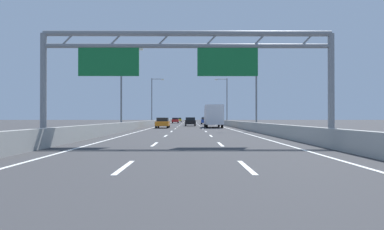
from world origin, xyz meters
TOP-DOWN VIEW (x-y plane):
  - ground_plane at (0.00, 100.00)m, footprint 260.00×260.00m
  - lane_dash_left_1 at (-1.80, 12.50)m, footprint 0.16×3.00m
  - lane_dash_left_2 at (-1.80, 21.50)m, footprint 0.16×3.00m
  - lane_dash_left_3 at (-1.80, 30.50)m, footprint 0.16×3.00m
  - lane_dash_left_4 at (-1.80, 39.50)m, footprint 0.16×3.00m
  - lane_dash_left_5 at (-1.80, 48.50)m, footprint 0.16×3.00m
  - lane_dash_left_6 at (-1.80, 57.50)m, footprint 0.16×3.00m
  - lane_dash_left_7 at (-1.80, 66.50)m, footprint 0.16×3.00m
  - lane_dash_left_8 at (-1.80, 75.50)m, footprint 0.16×3.00m
  - lane_dash_left_9 at (-1.80, 84.50)m, footprint 0.16×3.00m
  - lane_dash_left_10 at (-1.80, 93.50)m, footprint 0.16×3.00m
  - lane_dash_left_11 at (-1.80, 102.50)m, footprint 0.16×3.00m
  - lane_dash_left_12 at (-1.80, 111.50)m, footprint 0.16×3.00m
  - lane_dash_left_13 at (-1.80, 120.50)m, footprint 0.16×3.00m
  - lane_dash_left_14 at (-1.80, 129.50)m, footprint 0.16×3.00m
  - lane_dash_left_15 at (-1.80, 138.50)m, footprint 0.16×3.00m
  - lane_dash_left_16 at (-1.80, 147.50)m, footprint 0.16×3.00m
  - lane_dash_left_17 at (-1.80, 156.50)m, footprint 0.16×3.00m
  - lane_dash_right_1 at (1.80, 12.50)m, footprint 0.16×3.00m
  - lane_dash_right_2 at (1.80, 21.50)m, footprint 0.16×3.00m
  - lane_dash_right_3 at (1.80, 30.50)m, footprint 0.16×3.00m
  - lane_dash_right_4 at (1.80, 39.50)m, footprint 0.16×3.00m
  - lane_dash_right_5 at (1.80, 48.50)m, footprint 0.16×3.00m
  - lane_dash_right_6 at (1.80, 57.50)m, footprint 0.16×3.00m
  - lane_dash_right_7 at (1.80, 66.50)m, footprint 0.16×3.00m
  - lane_dash_right_8 at (1.80, 75.50)m, footprint 0.16×3.00m
  - lane_dash_right_9 at (1.80, 84.50)m, footprint 0.16×3.00m
  - lane_dash_right_10 at (1.80, 93.50)m, footprint 0.16×3.00m
  - lane_dash_right_11 at (1.80, 102.50)m, footprint 0.16×3.00m
  - lane_dash_right_12 at (1.80, 111.50)m, footprint 0.16×3.00m
  - lane_dash_right_13 at (1.80, 120.50)m, footprint 0.16×3.00m
  - lane_dash_right_14 at (1.80, 129.50)m, footprint 0.16×3.00m
  - lane_dash_right_15 at (1.80, 138.50)m, footprint 0.16×3.00m
  - lane_dash_right_16 at (1.80, 147.50)m, footprint 0.16×3.00m
  - lane_dash_right_17 at (1.80, 156.50)m, footprint 0.16×3.00m
  - edge_line_left at (-5.25, 88.00)m, footprint 0.16×176.00m
  - edge_line_right at (5.25, 88.00)m, footprint 0.16×176.00m
  - barrier_left at (-6.90, 110.00)m, footprint 0.45×220.00m
  - barrier_right at (6.90, 110.00)m, footprint 0.45×220.00m
  - sign_gantry at (-0.25, 22.10)m, footprint 16.54×0.36m
  - streetlamp_left_mid at (-7.47, 42.82)m, footprint 2.58×0.28m
  - streetlamp_right_mid at (7.47, 42.82)m, footprint 2.58×0.28m
  - streetlamp_left_far at (-7.47, 75.39)m, footprint 2.58×0.28m
  - streetlamp_right_far at (7.47, 75.39)m, footprint 2.58×0.28m
  - black_car at (0.19, 64.61)m, footprint 1.84×4.42m
  - orange_car at (-3.69, 52.18)m, footprint 1.78×4.62m
  - red_car at (-3.68, 94.89)m, footprint 1.71×4.47m
  - yellow_car at (-3.75, 127.52)m, footprint 1.79×4.10m
  - blue_car at (3.51, 81.35)m, footprint 1.87×4.22m
  - box_truck at (3.55, 54.70)m, footprint 2.44×8.22m

SIDE VIEW (x-z plane):
  - ground_plane at x=0.00m, z-range 0.00..0.00m
  - lane_dash_left_1 at x=-1.80m, z-range 0.00..0.01m
  - lane_dash_left_2 at x=-1.80m, z-range 0.00..0.01m
  - lane_dash_left_3 at x=-1.80m, z-range 0.00..0.01m
  - lane_dash_left_4 at x=-1.80m, z-range 0.00..0.01m
  - lane_dash_left_5 at x=-1.80m, z-range 0.00..0.01m
  - lane_dash_left_6 at x=-1.80m, z-range 0.00..0.01m
  - lane_dash_left_7 at x=-1.80m, z-range 0.00..0.01m
  - lane_dash_left_8 at x=-1.80m, z-range 0.00..0.01m
  - lane_dash_left_9 at x=-1.80m, z-range 0.00..0.01m
  - lane_dash_left_10 at x=-1.80m, z-range 0.00..0.01m
  - lane_dash_left_11 at x=-1.80m, z-range 0.00..0.01m
  - lane_dash_left_12 at x=-1.80m, z-range 0.00..0.01m
  - lane_dash_left_13 at x=-1.80m, z-range 0.00..0.01m
  - lane_dash_left_14 at x=-1.80m, z-range 0.00..0.01m
  - lane_dash_left_15 at x=-1.80m, z-range 0.00..0.01m
  - lane_dash_left_16 at x=-1.80m, z-range 0.00..0.01m
  - lane_dash_left_17 at x=-1.80m, z-range 0.00..0.01m
  - lane_dash_right_1 at x=1.80m, z-range 0.00..0.01m
  - lane_dash_right_2 at x=1.80m, z-range 0.00..0.01m
  - lane_dash_right_3 at x=1.80m, z-range 0.00..0.01m
  - lane_dash_right_4 at x=1.80m, z-range 0.00..0.01m
  - lane_dash_right_5 at x=1.80m, z-range 0.00..0.01m
  - lane_dash_right_6 at x=1.80m, z-range 0.00..0.01m
  - lane_dash_right_7 at x=1.80m, z-range 0.00..0.01m
  - lane_dash_right_8 at x=1.80m, z-range 0.00..0.01m
  - lane_dash_right_9 at x=1.80m, z-range 0.00..0.01m
  - lane_dash_right_10 at x=1.80m, z-range 0.00..0.01m
  - lane_dash_right_11 at x=1.80m, z-range 0.00..0.01m
  - lane_dash_right_12 at x=1.80m, z-range 0.00..0.01m
  - lane_dash_right_13 at x=1.80m, z-range 0.00..0.01m
  - lane_dash_right_14 at x=1.80m, z-range 0.00..0.01m
  - lane_dash_right_15 at x=1.80m, z-range 0.00..0.01m
  - lane_dash_right_16 at x=1.80m, z-range 0.00..0.01m
  - lane_dash_right_17 at x=1.80m, z-range 0.00..0.01m
  - edge_line_left at x=-5.25m, z-range 0.00..0.01m
  - edge_line_right at x=5.25m, z-range 0.00..0.01m
  - barrier_left at x=-6.90m, z-range 0.00..0.95m
  - barrier_right at x=6.90m, z-range 0.00..0.95m
  - yellow_car at x=-3.75m, z-range 0.02..1.42m
  - orange_car at x=-3.69m, z-range 0.02..1.47m
  - red_car at x=-3.68m, z-range 0.03..1.46m
  - black_car at x=0.19m, z-range 0.01..1.51m
  - blue_car at x=3.51m, z-range 0.02..1.57m
  - box_truck at x=3.55m, z-range 0.14..3.40m
  - sign_gantry at x=-0.25m, z-range 1.64..8.00m
  - streetlamp_left_mid at x=-7.47m, z-range 0.65..10.15m
  - streetlamp_right_mid at x=7.47m, z-range 0.65..10.15m
  - streetlamp_left_far at x=-7.47m, z-range 0.65..10.15m
  - streetlamp_right_far at x=7.47m, z-range 0.65..10.15m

